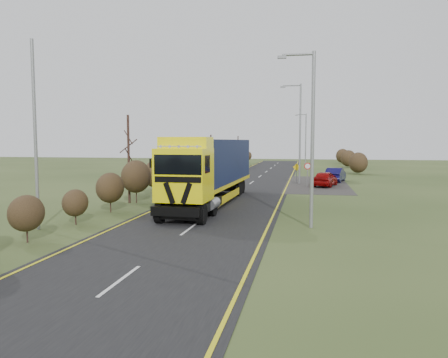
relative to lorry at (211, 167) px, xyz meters
name	(u,v)px	position (x,y,z in m)	size (l,w,h in m)	color
ground	(208,215)	(0.81, -4.50, -2.55)	(160.00, 160.00, 0.00)	#31421C
road	(236,194)	(0.81, 5.50, -2.54)	(8.00, 120.00, 0.02)	black
layby	(316,184)	(7.31, 15.50, -2.53)	(6.00, 18.00, 0.02)	#292724
lane_markings	(235,195)	(0.81, 5.20, -2.52)	(7.52, 116.00, 0.01)	#D1CC13
hedgerow	(155,175)	(-5.19, 3.40, -0.93)	(2.24, 102.04, 6.05)	#2F2215
lorry	(211,167)	(0.00, 0.00, 0.00)	(3.15, 16.17, 4.48)	black
car_red_hatchback	(325,179)	(8.06, 13.22, -1.82)	(1.70, 4.23, 1.44)	#880706
car_blue_sedan	(336,175)	(9.31, 18.28, -1.81)	(1.55, 4.43, 1.46)	#0E0B3D
streetlight_near	(310,132)	(6.51, -6.98, 2.16)	(1.83, 0.18, 8.56)	gray
streetlight_mid	(299,129)	(5.49, 15.40, 2.92)	(2.09, 0.20, 9.88)	gray
streetlight_far	(305,138)	(5.96, 42.28, 2.17)	(1.83, 0.18, 8.59)	gray
left_pole	(35,136)	(-6.39, -9.87, 1.98)	(0.16, 0.16, 9.05)	gray
speed_sign	(308,170)	(6.41, 12.44, -0.98)	(0.62, 0.10, 2.26)	gray
warning_board	(297,171)	(5.32, 16.19, -1.32)	(0.76, 0.11, 1.99)	gray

